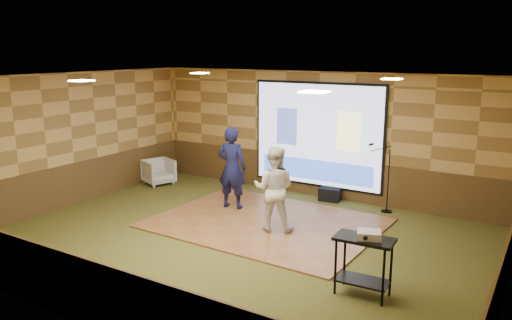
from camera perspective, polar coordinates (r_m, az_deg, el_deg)
The scene contains 19 objects.
ground at distance 9.47m, azimuth -2.11°, elevation -9.15°, with size 9.00×9.00×0.00m, color #2E3E1C.
room_shell at distance 8.91m, azimuth -2.22°, elevation 3.47°, with size 9.04×7.04×3.02m.
wainscot_back at distance 12.23m, azimuth 6.94°, elevation -1.87°, with size 9.00×0.04×0.95m, color #51361B.
wainscot_front at distance 6.91m, azimuth -18.87°, elevation -14.12°, with size 9.00×0.04×0.95m, color #51361B.
wainscot_left at distance 12.27m, azimuth -19.85°, elevation -2.49°, with size 0.04×7.00×0.95m, color #51361B.
wainscot_right at distance 7.92m, azimuth 26.56°, elevation -11.30°, with size 0.04×7.00×0.95m, color #51361B.
projector_screen at distance 11.98m, azimuth 6.98°, elevation 2.73°, with size 3.32×0.06×2.52m.
downlight_nw at distance 11.56m, azimuth -6.44°, elevation 9.85°, with size 0.32×0.32×0.02m, color #FFE4BF.
downlight_ne at distance 9.51m, azimuth 15.25°, elevation 8.93°, with size 0.32×0.32×0.02m, color #FFE4BF.
downlight_sw at distance 9.18m, azimuth -19.32°, elevation 8.55°, with size 0.32×0.32×0.02m, color #FFE4BF.
downlight_se at distance 6.42m, azimuth 6.71°, elevation 7.75°, with size 0.32×0.32×0.02m, color #FFE4BF.
dance_floor at distance 10.32m, azimuth 1.14°, elevation -7.17°, with size 4.42×3.37×0.03m, color #905F34.
player_left at distance 11.00m, azimuth -2.77°, elevation -0.89°, with size 0.67×0.44×1.83m, color #141640.
player_right at distance 9.65m, azimuth 2.07°, elevation -3.29°, with size 0.81×0.63×1.67m, color silver.
av_table at distance 7.43m, azimuth 12.20°, elevation -10.69°, with size 0.84×0.44×0.88m.
projector at distance 7.30m, azimuth 12.79°, elevation -8.33°, with size 0.33×0.27×0.11m, color silver.
mic_stand at distance 11.28m, azimuth 14.54°, elevation -3.31°, with size 0.59×0.24×1.51m.
banquet_chair at distance 13.43m, azimuth -11.06°, elevation -1.32°, with size 0.71×0.73×0.67m, color gray.
duffel_bag at distance 11.92m, azimuth 8.45°, elevation -3.90°, with size 0.49×0.33×0.30m, color black.
Camera 1 is at (4.90, -7.31, 3.50)m, focal length 35.00 mm.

